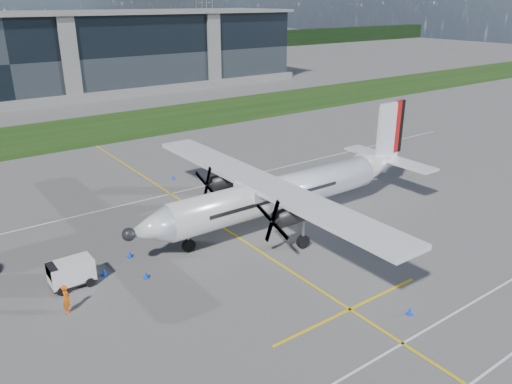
{
  "coord_description": "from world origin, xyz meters",
  "views": [
    {
      "loc": [
        -16.86,
        -23.55,
        17.76
      ],
      "look_at": [
        5.86,
        7.74,
        2.77
      ],
      "focal_mm": 35.0,
      "sensor_mm": 36.0,
      "label": 1
    }
  ],
  "objects_px": {
    "baggage_tug": "(71,273)",
    "safety_cone_nose_port": "(146,275)",
    "safety_cone_fwd": "(104,272)",
    "pylon_east": "(204,7)",
    "turboprop_aircraft": "(288,172)",
    "ground_crew_person": "(66,297)",
    "safety_cone_stbdwing": "(173,177)",
    "safety_cone_nose_stbd": "(130,254)",
    "safety_cone_portwing": "(410,311)"
  },
  "relations": [
    {
      "from": "ground_crew_person",
      "to": "safety_cone_stbdwing",
      "type": "bearing_deg",
      "value": -17.11
    },
    {
      "from": "safety_cone_nose_stbd",
      "to": "safety_cone_stbdwing",
      "type": "bearing_deg",
      "value": 52.11
    },
    {
      "from": "safety_cone_fwd",
      "to": "safety_cone_nose_stbd",
      "type": "bearing_deg",
      "value": 29.92
    },
    {
      "from": "safety_cone_nose_port",
      "to": "safety_cone_portwing",
      "type": "relative_size",
      "value": 1.0
    },
    {
      "from": "safety_cone_stbdwing",
      "to": "baggage_tug",
      "type": "bearing_deg",
      "value": -135.36
    },
    {
      "from": "baggage_tug",
      "to": "safety_cone_nose_port",
      "type": "bearing_deg",
      "value": -24.76
    },
    {
      "from": "pylon_east",
      "to": "safety_cone_nose_port",
      "type": "relative_size",
      "value": 60.0
    },
    {
      "from": "safety_cone_stbdwing",
      "to": "safety_cone_fwd",
      "type": "bearing_deg",
      "value": -131.0
    },
    {
      "from": "turboprop_aircraft",
      "to": "safety_cone_nose_port",
      "type": "height_order",
      "value": "turboprop_aircraft"
    },
    {
      "from": "turboprop_aircraft",
      "to": "safety_cone_fwd",
      "type": "height_order",
      "value": "turboprop_aircraft"
    },
    {
      "from": "safety_cone_nose_port",
      "to": "safety_cone_fwd",
      "type": "xyz_separation_m",
      "value": [
        -2.19,
        2.03,
        0.0
      ]
    },
    {
      "from": "turboprop_aircraft",
      "to": "safety_cone_nose_port",
      "type": "relative_size",
      "value": 59.0
    },
    {
      "from": "safety_cone_portwing",
      "to": "safety_cone_nose_stbd",
      "type": "bearing_deg",
      "value": 122.95
    },
    {
      "from": "pylon_east",
      "to": "turboprop_aircraft",
      "type": "distance_m",
      "value": 163.2
    },
    {
      "from": "pylon_east",
      "to": "safety_cone_fwd",
      "type": "distance_m",
      "value": 171.24
    },
    {
      "from": "safety_cone_nose_port",
      "to": "safety_cone_fwd",
      "type": "bearing_deg",
      "value": 137.13
    },
    {
      "from": "safety_cone_fwd",
      "to": "safety_cone_nose_stbd",
      "type": "distance_m",
      "value": 2.83
    },
    {
      "from": "safety_cone_stbdwing",
      "to": "safety_cone_nose_stbd",
      "type": "xyz_separation_m",
      "value": [
        -10.45,
        -13.43,
        0.0
      ]
    },
    {
      "from": "pylon_east",
      "to": "ground_crew_person",
      "type": "xyz_separation_m",
      "value": [
        -96.04,
        -146.14,
        -13.93
      ]
    },
    {
      "from": "ground_crew_person",
      "to": "safety_cone_stbdwing",
      "type": "relative_size",
      "value": 4.29
    },
    {
      "from": "turboprop_aircraft",
      "to": "baggage_tug",
      "type": "height_order",
      "value": "turboprop_aircraft"
    },
    {
      "from": "ground_crew_person",
      "to": "safety_cone_nose_port",
      "type": "xyz_separation_m",
      "value": [
        5.51,
        0.91,
        -0.82
      ]
    },
    {
      "from": "turboprop_aircraft",
      "to": "ground_crew_person",
      "type": "bearing_deg",
      "value": -172.41
    },
    {
      "from": "safety_cone_stbdwing",
      "to": "safety_cone_portwing",
      "type": "bearing_deg",
      "value": -89.31
    },
    {
      "from": "ground_crew_person",
      "to": "turboprop_aircraft",
      "type": "bearing_deg",
      "value": -57.14
    },
    {
      "from": "baggage_tug",
      "to": "safety_cone_nose_stbd",
      "type": "xyz_separation_m",
      "value": [
        4.6,
        1.44,
        -0.65
      ]
    },
    {
      "from": "safety_cone_nose_stbd",
      "to": "safety_cone_fwd",
      "type": "bearing_deg",
      "value": -150.08
    },
    {
      "from": "pylon_east",
      "to": "safety_cone_fwd",
      "type": "bearing_deg",
      "value": -122.92
    },
    {
      "from": "safety_cone_fwd",
      "to": "safety_cone_stbdwing",
      "type": "bearing_deg",
      "value": 49.0
    },
    {
      "from": "pylon_east",
      "to": "safety_cone_nose_port",
      "type": "distance_m",
      "value": 171.77
    },
    {
      "from": "safety_cone_stbdwing",
      "to": "safety_cone_nose_port",
      "type": "bearing_deg",
      "value": -122.43
    },
    {
      "from": "safety_cone_fwd",
      "to": "ground_crew_person",
      "type": "bearing_deg",
      "value": -138.52
    },
    {
      "from": "turboprop_aircraft",
      "to": "safety_cone_nose_port",
      "type": "distance_m",
      "value": 14.4
    },
    {
      "from": "safety_cone_stbdwing",
      "to": "safety_cone_portwing",
      "type": "xyz_separation_m",
      "value": [
        0.36,
        -30.11,
        0.0
      ]
    },
    {
      "from": "pylon_east",
      "to": "safety_cone_nose_port",
      "type": "bearing_deg",
      "value": -121.94
    },
    {
      "from": "safety_cone_portwing",
      "to": "turboprop_aircraft",
      "type": "bearing_deg",
      "value": 80.08
    },
    {
      "from": "ground_crew_person",
      "to": "safety_cone_fwd",
      "type": "distance_m",
      "value": 4.51
    },
    {
      "from": "safety_cone_nose_port",
      "to": "safety_cone_portwing",
      "type": "distance_m",
      "value": 17.26
    },
    {
      "from": "safety_cone_stbdwing",
      "to": "safety_cone_nose_stbd",
      "type": "distance_m",
      "value": 17.02
    },
    {
      "from": "safety_cone_nose_port",
      "to": "safety_cone_nose_stbd",
      "type": "xyz_separation_m",
      "value": [
        0.26,
        3.44,
        0.0
      ]
    },
    {
      "from": "safety_cone_nose_port",
      "to": "pylon_east",
      "type": "bearing_deg",
      "value": 58.06
    },
    {
      "from": "safety_cone_nose_port",
      "to": "safety_cone_portwing",
      "type": "bearing_deg",
      "value": -50.08
    },
    {
      "from": "safety_cone_nose_stbd",
      "to": "safety_cone_portwing",
      "type": "relative_size",
      "value": 1.0
    },
    {
      "from": "baggage_tug",
      "to": "safety_cone_nose_port",
      "type": "xyz_separation_m",
      "value": [
        4.34,
        -2.0,
        -0.65
      ]
    },
    {
      "from": "ground_crew_person",
      "to": "pylon_east",
      "type": "bearing_deg",
      "value": -8.04
    },
    {
      "from": "safety_cone_nose_port",
      "to": "ground_crew_person",
      "type": "bearing_deg",
      "value": -170.65
    },
    {
      "from": "turboprop_aircraft",
      "to": "safety_cone_fwd",
      "type": "relative_size",
      "value": 59.0
    },
    {
      "from": "turboprop_aircraft",
      "to": "ground_crew_person",
      "type": "xyz_separation_m",
      "value": [
        -19.19,
        -2.56,
        -3.35
      ]
    },
    {
      "from": "safety_cone_portwing",
      "to": "safety_cone_stbdwing",
      "type": "bearing_deg",
      "value": 90.69
    },
    {
      "from": "pylon_east",
      "to": "safety_cone_nose_port",
      "type": "height_order",
      "value": "pylon_east"
    }
  ]
}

